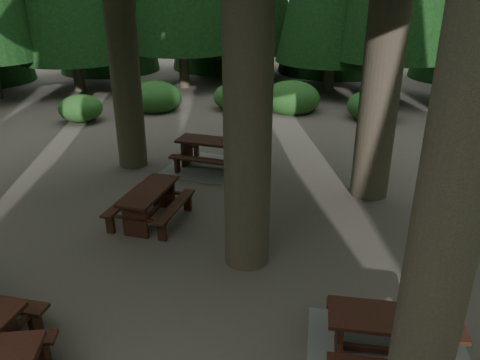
% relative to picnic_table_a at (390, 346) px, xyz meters
% --- Properties ---
extents(ground, '(80.00, 80.00, 0.00)m').
position_rel_picnic_table_a_xyz_m(ground, '(-3.65, 1.39, -0.26)').
color(ground, '#4B433C').
rests_on(ground, ground).
extents(picnic_table_a, '(2.66, 2.37, 0.77)m').
position_rel_picnic_table_a_xyz_m(picnic_table_a, '(0.00, 0.00, 0.00)').
color(picnic_table_a, gray).
rests_on(picnic_table_a, ground).
extents(picnic_table_b, '(1.67, 1.96, 0.77)m').
position_rel_picnic_table_a_xyz_m(picnic_table_b, '(-5.40, 2.15, 0.25)').
color(picnic_table_b, '#33140F').
rests_on(picnic_table_b, ground).
extents(picnic_table_c, '(2.71, 2.31, 0.86)m').
position_rel_picnic_table_a_xyz_m(picnic_table_c, '(-5.57, 5.50, 0.04)').
color(picnic_table_c, gray).
rests_on(picnic_table_c, ground).
extents(shrub_ring, '(23.86, 24.64, 1.49)m').
position_rel_picnic_table_a_xyz_m(shrub_ring, '(-2.95, 2.14, 0.14)').
color(shrub_ring, '#225F20').
rests_on(shrub_ring, ground).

